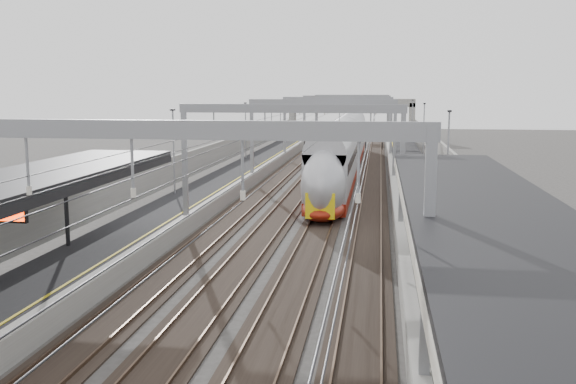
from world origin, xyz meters
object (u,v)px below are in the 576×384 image
(bench, at_px, (436,258))
(overbridge, at_px, (352,108))
(train, at_px, (343,154))
(signal_green, at_px, (304,134))

(bench, bearing_deg, overbridge, 94.81)
(overbridge, bearing_deg, bench, -85.19)
(overbridge, distance_m, train, 51.47)
(bench, bearing_deg, train, 99.16)
(signal_green, bearing_deg, overbridge, 79.10)
(train, height_order, bench, train)
(bench, bearing_deg, signal_green, 101.68)
(overbridge, relative_size, signal_green, 6.33)
(train, xyz_separation_m, bench, (5.92, -36.69, -0.67))
(bench, xyz_separation_m, signal_green, (-12.62, 61.04, 0.86))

